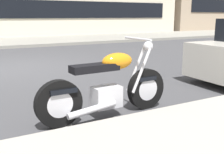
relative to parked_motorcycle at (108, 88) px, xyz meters
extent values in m
plane|color=#3D3D3F|center=(-0.63, 4.50, -0.43)|extent=(260.00, 260.00, 0.00)
cube|color=gray|center=(11.37, 11.79, -0.36)|extent=(120.00, 5.00, 0.14)
cube|color=silver|center=(-0.63, 0.31, -0.42)|extent=(0.12, 2.20, 0.01)
cylinder|color=black|center=(0.69, 0.03, -0.11)|extent=(0.63, 0.14, 0.63)
cylinder|color=silver|center=(0.69, 0.03, -0.11)|extent=(0.35, 0.13, 0.35)
cylinder|color=black|center=(-0.73, -0.03, -0.11)|extent=(0.63, 0.14, 0.63)
cylinder|color=silver|center=(-0.73, -0.03, -0.11)|extent=(0.35, 0.13, 0.35)
cube|color=silver|center=(-0.02, 0.00, -0.13)|extent=(0.41, 0.28, 0.30)
cube|color=black|center=(-0.20, 0.00, 0.31)|extent=(0.69, 0.25, 0.10)
ellipsoid|color=orange|center=(0.16, 0.01, 0.37)|extent=(0.49, 0.26, 0.24)
cube|color=black|center=(-0.68, -0.02, 0.06)|extent=(0.37, 0.19, 0.06)
cube|color=black|center=(0.67, 0.03, 0.06)|extent=(0.33, 0.17, 0.06)
cylinder|color=silver|center=(0.54, 0.10, 0.20)|extent=(0.34, 0.06, 0.65)
cylinder|color=silver|center=(0.54, -0.04, 0.20)|extent=(0.34, 0.06, 0.65)
cylinder|color=silver|center=(0.51, 0.02, 0.67)|extent=(0.06, 0.62, 0.04)
sphere|color=silver|center=(0.71, 0.03, 0.55)|extent=(0.15, 0.15, 0.15)
cylinder|color=silver|center=(-0.32, -0.15, -0.22)|extent=(0.71, 0.12, 0.16)
cylinder|color=black|center=(3.15, 0.98, -0.12)|extent=(0.63, 0.24, 0.62)
cube|color=black|center=(5.64, 14.06, 1.37)|extent=(13.40, 0.06, 1.10)
camera|label=1|loc=(-1.74, -3.29, 1.00)|focal=43.70mm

